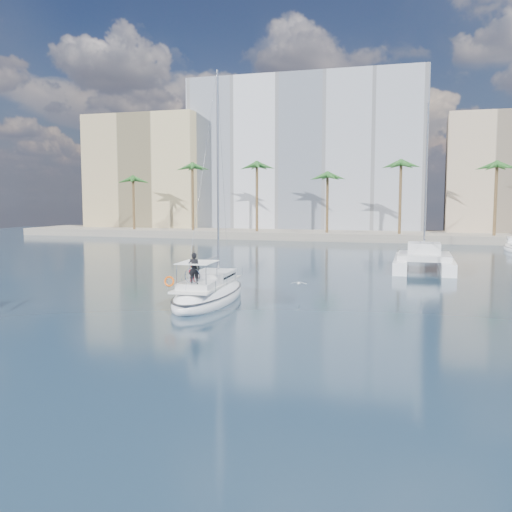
% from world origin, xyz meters
% --- Properties ---
extents(ground, '(160.00, 160.00, 0.00)m').
position_xyz_m(ground, '(0.00, 0.00, 0.00)').
color(ground, black).
rests_on(ground, ground).
extents(quay, '(120.00, 14.00, 1.20)m').
position_xyz_m(quay, '(0.00, 61.00, 0.60)').
color(quay, gray).
rests_on(quay, ground).
extents(building_modern, '(42.00, 16.00, 28.00)m').
position_xyz_m(building_modern, '(-12.00, 73.00, 14.00)').
color(building_modern, silver).
rests_on(building_modern, ground).
extents(building_tan_left, '(22.00, 14.00, 22.00)m').
position_xyz_m(building_tan_left, '(-42.00, 69.00, 11.00)').
color(building_tan_left, tan).
rests_on(building_tan_left, ground).
extents(building_beige, '(20.00, 14.00, 20.00)m').
position_xyz_m(building_beige, '(22.00, 70.00, 10.00)').
color(building_beige, '#CBB292').
rests_on(building_beige, ground).
extents(palm_left, '(3.60, 3.60, 12.30)m').
position_xyz_m(palm_left, '(-34.00, 57.00, 10.28)').
color(palm_left, brown).
rests_on(palm_left, ground).
extents(palm_centre, '(3.60, 3.60, 12.30)m').
position_xyz_m(palm_centre, '(0.00, 57.00, 10.28)').
color(palm_centre, brown).
rests_on(palm_centre, ground).
extents(main_sloop, '(4.12, 10.77, 15.68)m').
position_xyz_m(main_sloop, '(-4.05, 2.15, 0.50)').
color(main_sloop, white).
rests_on(main_sloop, ground).
extents(catamaran, '(5.39, 10.51, 15.40)m').
position_xyz_m(catamaran, '(9.02, 22.75, 1.10)').
color(catamaran, white).
rests_on(catamaran, ground).
extents(seagull, '(1.10, 0.47, 0.20)m').
position_xyz_m(seagull, '(1.03, 5.85, 0.84)').
color(seagull, silver).
rests_on(seagull, ground).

